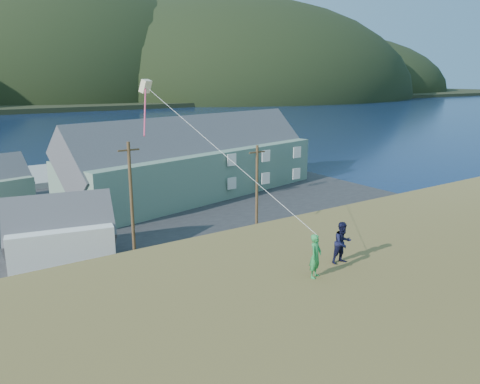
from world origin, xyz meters
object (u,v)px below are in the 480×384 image
Objects in this scene: lodge at (197,159)px; kite_flyer_navy at (342,243)px; shed_white at (60,231)px; kite_flyer_green at (315,256)px.

lodge is 40.54m from kite_flyer_navy.
shed_white is 5.49× the size of kite_flyer_green.
lodge is 3.86× the size of shed_white.
kite_flyer_green is at bearing -71.07° from shed_white.
lodge is at bearing 42.38° from kite_flyer_green.
kite_flyer_green reaches higher than shed_white.
lodge is at bearing 73.60° from kite_flyer_navy.
lodge reaches higher than kite_flyer_navy.
kite_flyer_navy is (1.80, 0.40, 0.02)m from kite_flyer_green.
shed_white is at bearing 105.97° from kite_flyer_navy.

